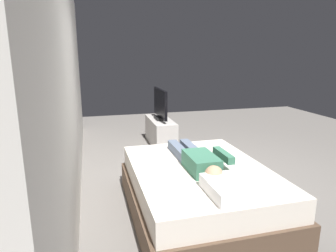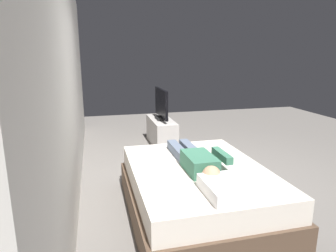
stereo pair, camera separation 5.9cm
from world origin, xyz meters
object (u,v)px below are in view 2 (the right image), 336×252
bed (197,191)px  remote (225,158)px  tv_stand (161,132)px  person (197,160)px  pillow (224,188)px  tv (161,105)px

bed → remote: (0.18, -0.40, 0.29)m
tv_stand → person: bearing=175.4°
tv_stand → pillow: bearing=176.5°
person → remote: person is taller
bed → tv_stand: (2.66, -0.20, -0.01)m
person → tv: size_ratio=1.43×
remote → tv: bearing=4.4°
pillow → tv_stand: (3.32, -0.20, -0.35)m
tv_stand → tv: (-0.00, 0.00, 0.53)m
pillow → tv: bearing=-3.5°
pillow → tv: size_ratio=0.55×
bed → person: person is taller
bed → tv: bearing=-4.4°
pillow → tv: 3.33m
pillow → person: person is taller
remote → tv: 2.49m
person → tv: tv is taller
remote → bed: bearing=114.5°
pillow → remote: pillow is taller
bed → tv: (2.66, -0.20, 0.52)m
person → remote: bearing=-69.5°
person → remote: size_ratio=8.40×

